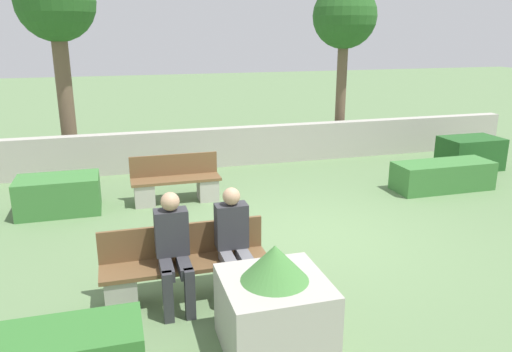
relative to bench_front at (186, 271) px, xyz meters
name	(u,v)px	position (x,y,z in m)	size (l,w,h in m)	color
ground_plane	(301,237)	(1.98, 1.29, -0.34)	(60.00, 60.00, 0.00)	#607F51
perimeter_wall	(233,146)	(1.98, 5.81, 0.11)	(14.72, 0.30, 0.90)	#ADA89E
bench_front	(186,271)	(0.00, 0.00, 0.00)	(1.98, 0.48, 0.86)	brown
bench_left_side	(176,185)	(0.33, 3.52, -0.01)	(1.64, 0.49, 0.86)	brown
person_seated_man	(173,245)	(-0.15, -0.14, 0.41)	(0.38, 0.64, 1.35)	#333338
person_seated_woman	(234,239)	(0.56, -0.14, 0.40)	(0.38, 0.64, 1.34)	slate
hedge_block_near_left	(470,153)	(7.17, 3.98, 0.02)	(1.31, 0.87, 0.73)	#235623
hedge_block_near_right	(443,176)	(5.57, 2.79, -0.06)	(2.01, 0.72, 0.56)	#3D7A38
hedge_block_mid_right	(59,195)	(-1.72, 3.51, -0.02)	(1.39, 0.83, 0.64)	#3D7A38
planter_corner_left	(274,306)	(0.69, -1.27, 0.14)	(1.01, 1.01, 1.14)	#ADA89E
tree_leftmost	(56,8)	(-1.73, 6.92, 3.21)	(1.74, 1.74, 4.57)	brown
tree_center_left	(344,20)	(4.97, 6.37, 2.99)	(1.58, 1.58, 4.21)	brown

